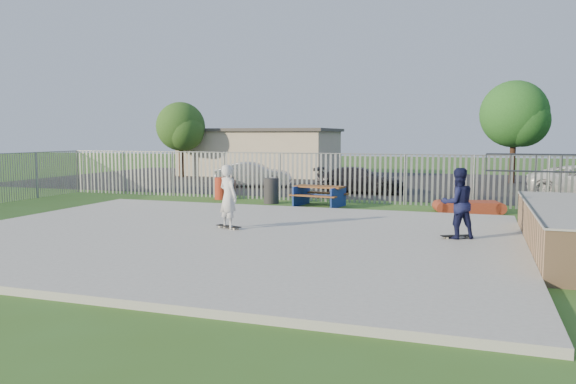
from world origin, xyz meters
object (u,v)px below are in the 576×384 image
(picnic_table, at_px, (319,196))
(trash_bin_red, at_px, (221,188))
(funbox, at_px, (469,207))
(car_dark, at_px, (360,180))
(skater_white, at_px, (228,197))
(skater_navy, at_px, (458,203))
(car_silver, at_px, (253,175))
(tree_left, at_px, (181,127))
(trash_bin_grey, at_px, (271,191))
(tree_mid, at_px, (514,114))

(picnic_table, xyz_separation_m, trash_bin_red, (-4.64, 0.95, 0.07))
(funbox, height_order, car_dark, car_dark)
(trash_bin_red, bearing_deg, skater_white, -63.22)
(funbox, bearing_deg, skater_navy, -105.41)
(trash_bin_red, relative_size, car_dark, 0.22)
(car_silver, distance_m, tree_left, 9.38)
(funbox, height_order, skater_navy, skater_navy)
(tree_left, xyz_separation_m, skater_navy, (18.03, -18.08, -2.26))
(trash_bin_red, distance_m, tree_left, 13.85)
(car_silver, bearing_deg, skater_navy, -153.97)
(trash_bin_red, distance_m, trash_bin_grey, 2.64)
(picnic_table, distance_m, trash_bin_red, 4.73)
(tree_left, distance_m, skater_navy, 25.63)
(funbox, bearing_deg, tree_mid, 67.41)
(car_dark, distance_m, skater_white, 12.05)
(trash_bin_grey, relative_size, tree_left, 0.21)
(funbox, relative_size, trash_bin_red, 2.30)
(funbox, relative_size, tree_left, 0.44)
(trash_bin_grey, height_order, skater_white, skater_white)
(skater_white, bearing_deg, car_dark, -66.77)
(picnic_table, relative_size, trash_bin_red, 2.22)
(trash_bin_red, height_order, skater_navy, skater_navy)
(trash_bin_red, relative_size, skater_white, 0.53)
(car_dark, height_order, skater_white, skater_white)
(car_silver, height_order, car_dark, car_silver)
(car_dark, bearing_deg, car_silver, 74.76)
(trash_bin_grey, bearing_deg, skater_white, -79.32)
(picnic_table, xyz_separation_m, tree_mid, (7.66, 13.59, 3.52))
(car_silver, bearing_deg, skater_white, -174.70)
(trash_bin_red, xyz_separation_m, car_silver, (-0.79, 5.59, 0.21))
(car_silver, height_order, skater_navy, skater_navy)
(trash_bin_grey, distance_m, skater_navy, 9.87)
(tree_mid, bearing_deg, car_dark, -130.60)
(funbox, distance_m, skater_navy, 6.27)
(car_silver, distance_m, skater_white, 14.04)
(funbox, bearing_deg, car_dark, 119.62)
(funbox, height_order, skater_white, skater_white)
(picnic_table, bearing_deg, tree_mid, 69.05)
(funbox, bearing_deg, skater_white, -146.96)
(skater_white, bearing_deg, skater_navy, -146.16)
(trash_bin_grey, relative_size, car_silver, 0.26)
(trash_bin_red, bearing_deg, funbox, -5.48)
(trash_bin_grey, bearing_deg, tree_mid, 53.82)
(skater_navy, bearing_deg, trash_bin_grey, -69.11)
(funbox, xyz_separation_m, car_silver, (-10.95, 6.57, 0.48))
(trash_bin_grey, relative_size, tree_mid, 0.18)
(tree_left, bearing_deg, trash_bin_red, -53.50)
(picnic_table, height_order, skater_white, skater_white)
(trash_bin_red, relative_size, tree_left, 0.19)
(car_dark, distance_m, tree_mid, 11.44)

